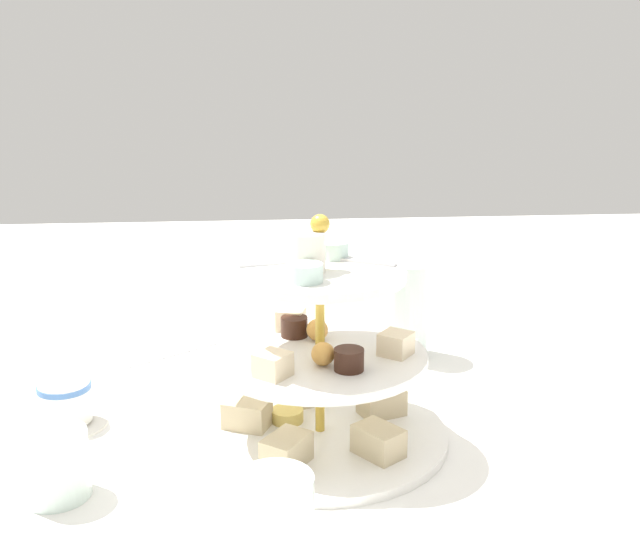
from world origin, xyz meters
The scene contains 8 objects.
ground_plane centered at (0.00, 0.00, 0.00)m, with size 2.40×2.40×0.00m, color white.
tiered_serving_stand centered at (0.00, 0.00, 0.07)m, with size 0.28×0.28×0.25m.
water_glass_tall_right centered at (-0.14, -0.24, 0.07)m, with size 0.07×0.07×0.13m, color silver.
water_glass_short_left centered at (0.26, 0.09, 0.03)m, with size 0.06×0.06×0.07m, color silver.
teacup_with_saucer centered at (0.28, -0.06, 0.02)m, with size 0.09×0.09×0.05m.
butter_knife_left centered at (-0.30, 0.11, 0.00)m, with size 0.17×0.01×0.00m, color silver.
butter_knife_right centered at (0.18, -0.27, 0.00)m, with size 0.17×0.01×0.00m, color silver.
water_glass_mid_back centered at (0.05, 0.24, 0.05)m, with size 0.06×0.06×0.09m, color silver.
Camera 1 is at (0.06, 0.75, 0.39)m, focal length 43.03 mm.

